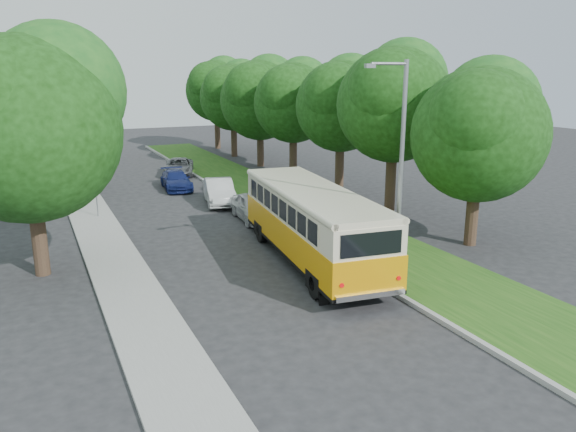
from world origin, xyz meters
name	(u,v)px	position (x,y,z in m)	size (l,w,h in m)	color
ground	(262,279)	(0.00, 0.00, 0.00)	(120.00, 120.00, 0.00)	#242426
curb	(292,232)	(3.60, 5.00, 0.07)	(0.20, 70.00, 0.15)	gray
grass_verge	(334,227)	(5.95, 5.00, 0.07)	(4.50, 70.00, 0.13)	#1D4913
sidewalk	(112,256)	(-4.80, 5.00, 0.06)	(2.20, 70.00, 0.12)	gray
treeline	(201,97)	(3.15, 17.99, 5.93)	(24.27, 41.91, 9.46)	#332319
lamppost_near	(399,167)	(4.21, -2.50, 4.37)	(1.71, 0.16, 8.00)	gray
lamppost_far	(80,134)	(-4.70, 16.00, 4.12)	(1.71, 0.16, 7.50)	gray
warning_sign	(96,187)	(-4.50, 11.98, 1.71)	(0.56, 0.10, 2.50)	gray
vintage_bus	(312,226)	(2.51, 0.80, 1.58)	(2.74, 10.64, 3.16)	orange
car_silver	(254,207)	(2.88, 8.13, 0.70)	(1.66, 4.12, 1.40)	#B6B6BB
car_white	(219,192)	(2.45, 12.50, 0.73)	(1.55, 4.44, 1.46)	silver
car_blue	(176,180)	(1.18, 17.70, 0.61)	(1.71, 4.21, 1.22)	navy
car_grey	(179,167)	(2.67, 22.81, 0.62)	(2.07, 4.49, 1.25)	#53565A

